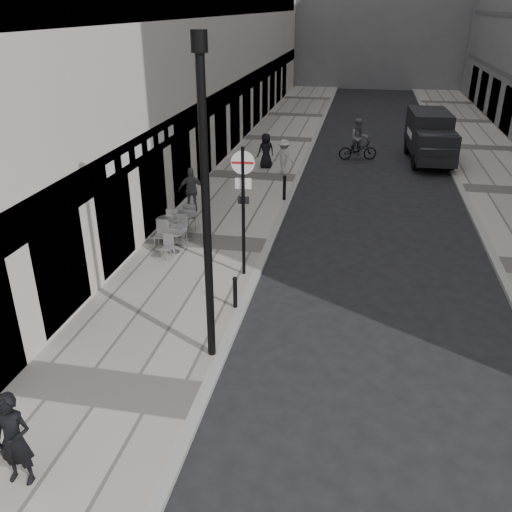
{
  "coord_description": "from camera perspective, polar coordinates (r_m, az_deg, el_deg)",
  "views": [
    {
      "loc": [
        2.69,
        -5.37,
        7.17
      ],
      "look_at": [
        0.3,
        6.81,
        1.4
      ],
      "focal_mm": 38.0,
      "sensor_mm": 36.0,
      "label": 1
    }
  ],
  "objects": [
    {
      "name": "pedestrian_b",
      "position": [
        25.04,
        2.95,
        10.41
      ],
      "size": [
        1.15,
        0.93,
        1.56
      ],
      "primitive_type": "imported",
      "rotation": [
        0.0,
        0.0,
        2.73
      ],
      "color": "#B5B0A7",
      "rests_on": "sidewalk"
    },
    {
      "name": "walking_man",
      "position": [
        9.75,
        -24.11,
        -17.23
      ],
      "size": [
        0.64,
        0.43,
        1.69
      ],
      "primitive_type": "imported",
      "rotation": [
        0.0,
        0.0,
        0.05
      ],
      "color": "black",
      "rests_on": "sidewalk"
    },
    {
      "name": "pedestrian_c",
      "position": [
        25.95,
        1.05,
        11.03
      ],
      "size": [
        0.94,
        0.84,
        1.62
      ],
      "primitive_type": "imported",
      "rotation": [
        0.0,
        0.0,
        3.66
      ],
      "color": "black",
      "rests_on": "sidewalk"
    },
    {
      "name": "cafe_table_far",
      "position": [
        16.99,
        -8.71,
        1.61
      ],
      "size": [
        0.62,
        1.4,
        0.8
      ],
      "color": "#A9A9AC",
      "rests_on": "sidewalk"
    },
    {
      "name": "sidewalk",
      "position": [
        24.87,
        -0.25,
        8.33
      ],
      "size": [
        4.0,
        60.0,
        0.12
      ],
      "primitive_type": "cube",
      "color": "#A59E95",
      "rests_on": "ground"
    },
    {
      "name": "pedestrian_a",
      "position": [
        20.23,
        -6.77,
        6.9
      ],
      "size": [
        1.06,
        0.67,
        1.69
      ],
      "primitive_type": "imported",
      "rotation": [
        0.0,
        0.0,
        3.42
      ],
      "color": "#515156",
      "rests_on": "sidewalk"
    },
    {
      "name": "lamppost",
      "position": [
        10.6,
        -5.34,
        6.46
      ],
      "size": [
        0.3,
        0.3,
        6.67
      ],
      "color": "black",
      "rests_on": "sidewalk"
    },
    {
      "name": "panel_van",
      "position": [
        28.75,
        17.84,
        12.06
      ],
      "size": [
        2.16,
        5.13,
        2.36
      ],
      "rotation": [
        0.0,
        0.0,
        0.06
      ],
      "color": "black",
      "rests_on": "ground"
    },
    {
      "name": "bollard_near",
      "position": [
        13.78,
        -2.21,
        -3.93
      ],
      "size": [
        0.11,
        0.11,
        0.81
      ],
      "primitive_type": "cylinder",
      "color": "black",
      "rests_on": "sidewalk"
    },
    {
      "name": "sign_post",
      "position": [
        14.74,
        -1.36,
        6.4
      ],
      "size": [
        0.63,
        0.12,
        3.69
      ],
      "rotation": [
        0.0,
        0.0,
        0.09
      ],
      "color": "black",
      "rests_on": "sidewalk"
    },
    {
      "name": "far_sidewalk",
      "position": [
        25.23,
        25.22,
        6.17
      ],
      "size": [
        4.0,
        60.0,
        0.12
      ],
      "primitive_type": "cube",
      "color": "#A59E95",
      "rests_on": "ground"
    },
    {
      "name": "bollard_far",
      "position": [
        21.55,
        3.0,
        7.12
      ],
      "size": [
        0.12,
        0.12,
        0.93
      ],
      "primitive_type": "cylinder",
      "color": "black",
      "rests_on": "sidewalk"
    },
    {
      "name": "cafe_table_mid",
      "position": [
        18.06,
        -7.42,
        3.46
      ],
      "size": [
        0.77,
        1.74,
        0.99
      ],
      "color": "#AEAEB0",
      "rests_on": "sidewalk"
    },
    {
      "name": "cafe_table_near",
      "position": [
        17.78,
        -9.25,
        2.91
      ],
      "size": [
        0.74,
        1.66,
        0.95
      ],
      "color": "#ADADAF",
      "rests_on": "sidewalk"
    },
    {
      "name": "cyclist",
      "position": [
        28.28,
        10.71,
        11.51
      ],
      "size": [
        2.01,
        1.1,
        2.06
      ],
      "rotation": [
        0.0,
        0.0,
        0.24
      ],
      "color": "black",
      "rests_on": "ground"
    }
  ]
}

